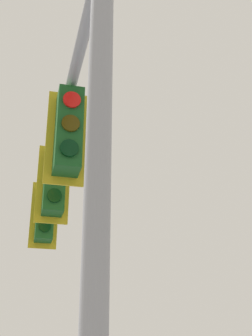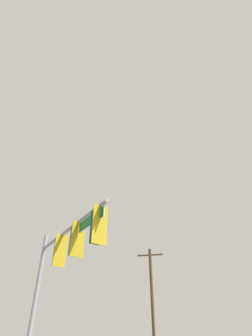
{
  "view_description": "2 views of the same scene",
  "coord_description": "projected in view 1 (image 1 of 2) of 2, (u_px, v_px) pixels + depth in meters",
  "views": [
    {
      "loc": [
        -10.91,
        -4.46,
        1.79
      ],
      "look_at": [
        -4.15,
        -7.89,
        5.07
      ],
      "focal_mm": 50.0,
      "sensor_mm": 36.0,
      "label": 1
    },
    {
      "loc": [
        3.47,
        -12.09,
        1.36
      ],
      "look_at": [
        -3.34,
        -4.94,
        7.99
      ],
      "focal_mm": 28.0,
      "sensor_mm": 36.0,
      "label": 2
    }
  ],
  "objects": [
    {
      "name": "signal_pole_near",
      "position": [
        61.0,
        173.0,
        6.26
      ],
      "size": [
        6.02,
        1.62,
        5.78
      ],
      "color": "gray",
      "rests_on": "ground_plane"
    }
  ]
}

